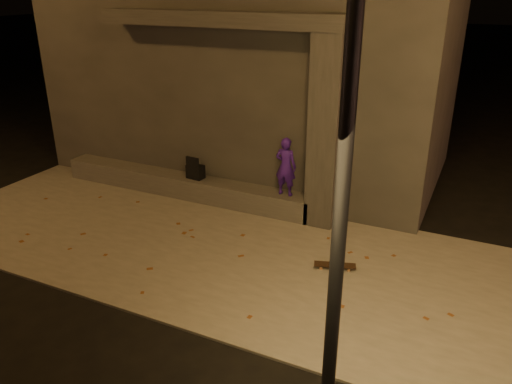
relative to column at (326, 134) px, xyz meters
The scene contains 10 objects.
ground 4.51m from the column, 114.39° to the right, with size 120.00×120.00×0.00m, color black.
sidewalk 3.04m from the column, 134.17° to the right, with size 11.00×4.40×0.04m, color #656059.
building 3.92m from the column, 134.55° to the left, with size 9.00×5.10×5.22m.
ledge 3.57m from the column, behind, with size 6.00×0.55×0.45m, color #4A4743.
column is the anchor object (origin of this frame).
canopy 2.93m from the column, behind, with size 5.00×0.70×0.28m, color #33302E.
skateboarder 1.09m from the column, behind, with size 0.43×0.28×1.18m, color #3A1691.
backpack 3.10m from the column, behind, with size 0.38×0.27×0.51m.
skateboard 2.46m from the column, 63.96° to the right, with size 0.70×0.37×0.07m.
street_lamp_0 5.35m from the column, 70.84° to the right, with size 0.36×0.36×7.24m.
Camera 1 is at (4.33, -4.79, 4.41)m, focal length 35.00 mm.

